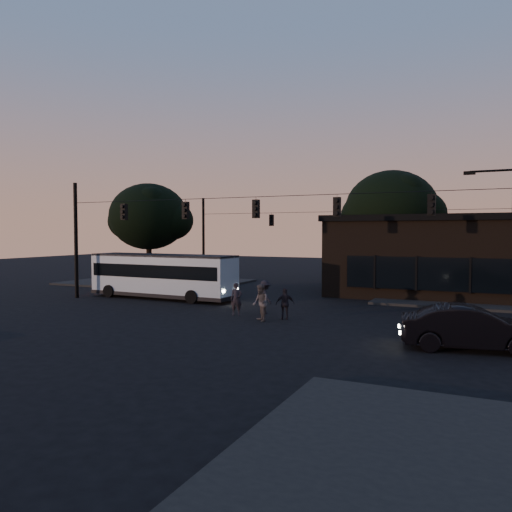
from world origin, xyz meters
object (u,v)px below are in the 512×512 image
at_px(car, 471,328).
at_px(pedestrian_a, 236,299).
at_px(building, 449,255).
at_px(pedestrian_b, 261,303).
at_px(bus, 162,274).
at_px(pedestrian_d, 265,297).
at_px(pedestrian_c, 285,304).

bearing_deg(car, pedestrian_a, 63.53).
bearing_deg(building, pedestrian_a, -124.16).
bearing_deg(pedestrian_a, pedestrian_b, -49.31).
height_order(bus, pedestrian_d, bus).
relative_size(pedestrian_a, pedestrian_b, 0.93).
bearing_deg(pedestrian_c, building, -144.22).
height_order(pedestrian_b, pedestrian_c, pedestrian_b).
bearing_deg(pedestrian_b, pedestrian_c, 94.35).
height_order(building, pedestrian_c, building).
distance_m(building, car, 17.11).
bearing_deg(building, pedestrian_c, -115.26).
relative_size(building, bus, 1.51).
xyz_separation_m(car, pedestrian_c, (-8.49, 3.04, -0.03)).
bearing_deg(building, bus, -149.20).
bearing_deg(pedestrian_d, pedestrian_c, -180.00).
distance_m(pedestrian_c, pedestrian_d, 2.17).
distance_m(pedestrian_a, pedestrian_c, 2.77).
height_order(car, pedestrian_b, pedestrian_b).
distance_m(pedestrian_a, pedestrian_b, 2.13).
distance_m(car, pedestrian_a, 11.70).
xyz_separation_m(pedestrian_b, pedestrian_c, (0.91, 0.91, -0.11)).
distance_m(building, pedestrian_a, 16.67).
xyz_separation_m(bus, pedestrian_b, (9.20, -4.84, -0.71)).
distance_m(pedestrian_a, pedestrian_d, 1.63).
bearing_deg(pedestrian_b, bus, -158.26).
bearing_deg(car, pedestrian_d, 55.95).
xyz_separation_m(pedestrian_c, pedestrian_d, (-1.69, 1.36, 0.09)).
bearing_deg(car, pedestrian_c, 59.64).
bearing_deg(pedestrian_c, pedestrian_d, -67.88).
height_order(pedestrian_a, pedestrian_c, pedestrian_a).
distance_m(pedestrian_b, pedestrian_d, 2.40).
bearing_deg(pedestrian_a, pedestrian_c, -22.79).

